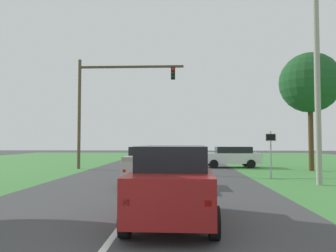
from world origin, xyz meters
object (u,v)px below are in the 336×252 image
Objects in this scene: pickup_truck_lead at (149,164)px; utility_pole_right at (317,86)px; traffic_light at (106,96)px; oak_tree_right at (310,83)px; crossing_suv_far at (231,156)px; red_suv_near at (173,182)px; keep_moving_sign at (271,148)px.

utility_pole_right is (8.29, -0.19, 3.87)m from pickup_truck_lead.
pickup_truck_lead is 9.15m from utility_pole_right.
oak_tree_right reaches higher than traffic_light.
traffic_light reaches higher than pickup_truck_lead.
crossing_suv_far is (5.61, 10.49, -0.07)m from pickup_truck_lead.
red_suv_near is at bearing -70.88° from traffic_light.
red_suv_near is 18.93m from oak_tree_right.
oak_tree_right reaches higher than pickup_truck_lead.
pickup_truck_lead is 10.63m from traffic_light.
utility_pole_right reaches higher than oak_tree_right.
crossing_suv_far is at bearing 151.95° from oak_tree_right.
pickup_truck_lead is at bearing -63.60° from traffic_light.
traffic_light is at bearing 145.06° from utility_pole_right.
red_suv_near is at bearing -121.49° from oak_tree_right.
keep_moving_sign reaches higher than pickup_truck_lead.
traffic_light is at bearing 176.54° from oak_tree_right.
red_suv_near is 18.80m from crossing_suv_far.
keep_moving_sign is (6.65, 2.29, 0.75)m from pickup_truck_lead.
oak_tree_right is 1.81× the size of crossing_suv_far.
crossing_suv_far is (4.17, 18.33, -0.15)m from red_suv_near.
utility_pole_right is (-2.64, -7.85, -1.51)m from oak_tree_right.
pickup_truck_lead is 0.65× the size of traffic_light.
keep_moving_sign reaches higher than crossing_suv_far.
keep_moving_sign reaches higher than red_suv_near.
traffic_light is 0.88× the size of utility_pole_right.
pickup_truck_lead is at bearing -145.00° from oak_tree_right.
crossing_suv_far is 0.49× the size of utility_pole_right.
utility_pole_right is at bearing -1.33° from pickup_truck_lead.
keep_moving_sign is 0.31× the size of oak_tree_right.
oak_tree_right is 0.88× the size of utility_pole_right.
oak_tree_right is at bearing -28.05° from crossing_suv_far.
red_suv_near is 0.52× the size of oak_tree_right.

